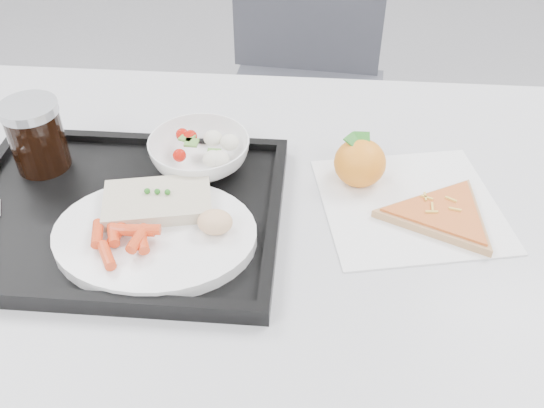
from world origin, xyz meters
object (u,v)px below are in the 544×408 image
Objects in this scene: salad_bowl at (200,153)px; cola_glass at (36,135)px; dinner_plate at (155,235)px; pizza_slice at (443,214)px; tangerine at (360,163)px; chair at (305,64)px; table at (241,244)px; tray at (121,213)px.

salad_bowl is 0.24m from cola_glass.
pizza_slice is (0.39, 0.09, -0.01)m from dinner_plate.
salad_bowl is 0.37m from pizza_slice.
salad_bowl reaches higher than dinner_plate.
tangerine reaches higher than dinner_plate.
chair reaches higher than dinner_plate.
cola_glass is (-0.31, 0.07, 0.14)m from table.
table is 0.15m from salad_bowl.
cola_glass is 0.60m from pizza_slice.
tray is 0.46m from pizza_slice.
cola_glass is at bearing 174.08° from pizza_slice.
dinner_plate is at bearing -100.67° from salad_bowl.
tangerine is (0.27, 0.17, 0.01)m from dinner_plate.
tray is 0.18m from cola_glass.
salad_bowl is at bearing -100.15° from chair.
cola_glass reaches higher than pizza_slice.
tray is (-0.16, -0.03, 0.08)m from table.
table is at bearing 9.47° from tray.
tray is at bearing -130.39° from salad_bowl.
cola_glass reaches higher than tray.
cola_glass is at bearing 167.81° from table.
cola_glass is 0.48m from tangerine.
dinner_plate is (-0.10, -0.08, 0.09)m from table.
chair is (0.07, 0.86, -0.15)m from table.
dinner_plate reaches higher than table.
dinner_plate reaches higher than tray.
chair is 0.82m from salad_bowl.
chair reaches higher than tangerine.
dinner_plate is 1.28× the size of pizza_slice.
pizza_slice is at bearing 0.91° from table.
salad_bowl is at bearing 4.36° from cola_glass.
chair is at bearing 79.76° from dinner_plate.
table is 5.70× the size of pizza_slice.
cola_glass is (-0.38, -0.79, 0.28)m from chair.
chair is at bearing 104.47° from pizza_slice.
tangerine reaches higher than table.
cola_glass reaches higher than dinner_plate.
salad_bowl is 1.41× the size of cola_glass.
tray is at bearing -175.96° from pizza_slice.
tangerine is 0.49× the size of pizza_slice.
salad_bowl is 0.24m from tangerine.
table is at bearing -12.19° from cola_glass.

